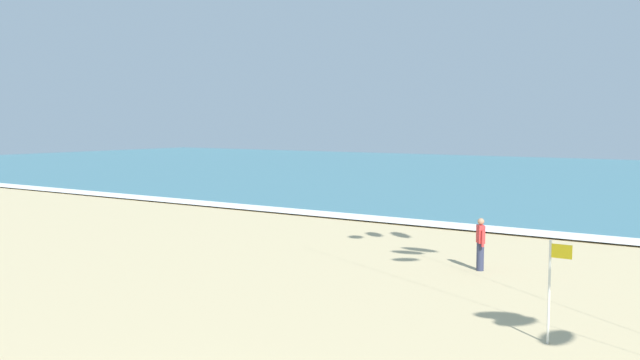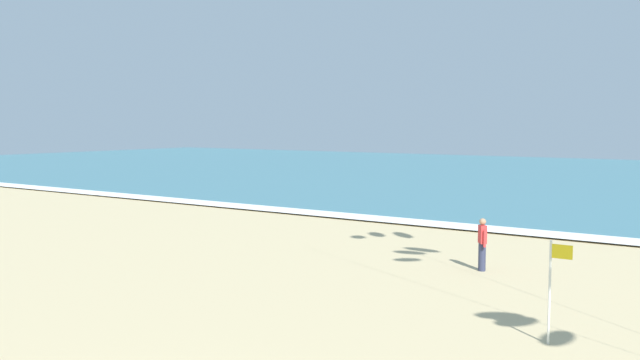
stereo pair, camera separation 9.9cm
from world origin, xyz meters
name	(u,v)px [view 2 (the right image)]	position (x,y,z in m)	size (l,w,h in m)	color
shoreline_foam	(549,234)	(0.00, 22.39, 0.09)	(160.00, 1.64, 0.01)	white
bystander_red_top	(482,244)	(0.06, 14.92, 0.81)	(0.34, 0.41, 1.59)	#2D334C
lifeguard_flag	(553,282)	(3.64, 9.21, 1.27)	(0.44, 0.05, 2.10)	silver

